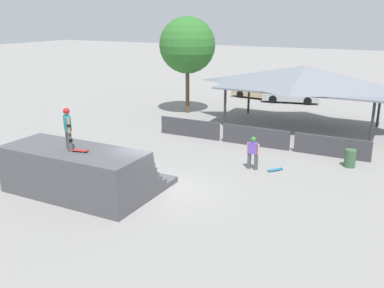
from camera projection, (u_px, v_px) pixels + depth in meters
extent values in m
plane|color=gray|center=(157.00, 192.00, 17.51)|extent=(160.00, 160.00, 0.00)
cube|color=#4C4C51|center=(92.00, 184.00, 18.00)|extent=(5.93, 4.25, 0.24)
cube|color=#4C4C51|center=(84.00, 182.00, 17.54)|extent=(5.93, 3.32, 0.24)
cube|color=#4C4C51|center=(81.00, 178.00, 17.32)|extent=(5.93, 2.99, 0.24)
cube|color=#4C4C51|center=(78.00, 173.00, 17.16)|extent=(5.93, 2.76, 0.24)
cube|color=#4C4C51|center=(77.00, 168.00, 17.02)|extent=(5.93, 2.59, 0.24)
cube|color=#4C4C51|center=(75.00, 163.00, 16.90)|extent=(5.93, 2.48, 0.24)
cube|color=#4C4C51|center=(74.00, 158.00, 16.79)|extent=(5.93, 2.40, 0.24)
cube|color=#4C4C51|center=(73.00, 152.00, 16.71)|extent=(5.93, 2.35, 0.24)
cylinder|color=silver|center=(92.00, 143.00, 17.67)|extent=(5.81, 0.07, 0.07)
cube|color=#4C4C51|center=(70.00, 141.00, 16.30)|extent=(0.21, 0.21, 0.80)
cube|color=black|center=(70.00, 140.00, 16.30)|extent=(0.23, 0.22, 0.12)
cube|color=#4C4C51|center=(68.00, 139.00, 16.61)|extent=(0.21, 0.21, 0.80)
cube|color=black|center=(69.00, 138.00, 16.61)|extent=(0.23, 0.22, 0.12)
cube|color=teal|center=(67.00, 123.00, 16.26)|extent=(0.48, 0.44, 0.57)
cylinder|color=#A87A5B|center=(69.00, 126.00, 16.04)|extent=(0.15, 0.15, 0.57)
cylinder|color=black|center=(69.00, 125.00, 16.03)|extent=(0.23, 0.23, 0.08)
cylinder|color=#A87A5B|center=(66.00, 122.00, 16.50)|extent=(0.15, 0.15, 0.57)
cylinder|color=black|center=(66.00, 122.00, 16.50)|extent=(0.23, 0.23, 0.08)
sphere|color=#A87A5B|center=(66.00, 112.00, 16.13)|extent=(0.22, 0.22, 0.22)
sphere|color=#B21919|center=(66.00, 111.00, 16.12)|extent=(0.25, 0.25, 0.25)
cylinder|color=green|center=(85.00, 151.00, 16.37)|extent=(0.06, 0.04, 0.05)
cylinder|color=green|center=(83.00, 152.00, 16.24)|extent=(0.06, 0.04, 0.05)
cylinder|color=green|center=(74.00, 150.00, 16.50)|extent=(0.06, 0.04, 0.05)
cylinder|color=green|center=(72.00, 151.00, 16.37)|extent=(0.06, 0.04, 0.05)
cube|color=#B22323|center=(78.00, 150.00, 16.36)|extent=(0.81, 0.35, 0.02)
cube|color=#B22323|center=(87.00, 151.00, 16.26)|extent=(0.13, 0.21, 0.02)
cube|color=#4C4C51|center=(249.00, 161.00, 20.03)|extent=(0.14, 0.14, 0.76)
cube|color=#4C4C51|center=(256.00, 162.00, 19.88)|extent=(0.14, 0.14, 0.76)
cube|color=#6B4CB7|center=(253.00, 148.00, 19.76)|extent=(0.41, 0.21, 0.54)
cylinder|color=tan|center=(248.00, 148.00, 19.89)|extent=(0.10, 0.10, 0.54)
cylinder|color=tan|center=(258.00, 150.00, 19.66)|extent=(0.10, 0.10, 0.54)
sphere|color=tan|center=(254.00, 140.00, 19.65)|extent=(0.21, 0.21, 0.21)
sphere|color=#337F33|center=(254.00, 139.00, 19.64)|extent=(0.23, 0.23, 0.23)
cylinder|color=silver|center=(278.00, 169.00, 19.97)|extent=(0.06, 0.06, 0.05)
cylinder|color=silver|center=(280.00, 170.00, 19.85)|extent=(0.06, 0.06, 0.05)
cylinder|color=silver|center=(270.00, 170.00, 19.79)|extent=(0.06, 0.06, 0.05)
cylinder|color=silver|center=(272.00, 171.00, 19.67)|extent=(0.06, 0.06, 0.05)
cube|color=teal|center=(275.00, 170.00, 19.81)|extent=(0.63, 0.70, 0.02)
cube|color=teal|center=(281.00, 168.00, 19.94)|extent=(0.21, 0.20, 0.02)
cube|color=#3D3D42|center=(190.00, 128.00, 25.22)|extent=(3.82, 0.12, 1.05)
cube|color=#3D3D42|center=(255.00, 137.00, 23.44)|extent=(3.82, 0.12, 1.05)
cube|color=#3D3D42|center=(332.00, 147.00, 21.66)|extent=(3.82, 0.12, 1.05)
cylinder|color=#2D2D33|center=(225.00, 108.00, 27.32)|extent=(0.16, 0.16, 2.45)
cylinder|color=#2D2D33|center=(372.00, 123.00, 23.47)|extent=(0.16, 0.16, 2.45)
cylinder|color=#2D2D33|center=(249.00, 96.00, 31.07)|extent=(0.16, 0.16, 2.45)
cylinder|color=#2D2D33|center=(379.00, 108.00, 27.22)|extent=(0.16, 0.16, 2.45)
cube|color=slate|center=(303.00, 88.00, 26.90)|extent=(10.33, 5.18, 0.10)
pyramid|color=slate|center=(304.00, 76.00, 26.68)|extent=(10.12, 5.08, 1.37)
cylinder|color=brown|center=(187.00, 89.00, 31.08)|extent=(0.28, 0.28, 3.43)
sphere|color=#2D6B28|center=(187.00, 45.00, 30.16)|extent=(3.98, 3.98, 3.98)
cylinder|color=#385B3D|center=(350.00, 158.00, 20.23)|extent=(0.52, 0.52, 0.85)
cube|color=tan|center=(259.00, 92.00, 36.85)|extent=(4.68, 2.28, 0.62)
cube|color=#283342|center=(258.00, 86.00, 36.76)|extent=(2.25, 1.69, 0.46)
cube|color=tan|center=(258.00, 83.00, 36.69)|extent=(2.16, 1.64, 0.04)
cylinder|color=black|center=(277.00, 95.00, 36.75)|extent=(0.66, 0.28, 0.64)
cylinder|color=black|center=(269.00, 97.00, 35.54)|extent=(0.66, 0.28, 0.64)
cylinder|color=black|center=(249.00, 92.00, 38.26)|extent=(0.66, 0.28, 0.64)
cylinder|color=black|center=(240.00, 94.00, 37.04)|extent=(0.66, 0.28, 0.64)
cube|color=#A8AAAF|center=(291.00, 96.00, 35.08)|extent=(4.73, 2.49, 0.62)
cube|color=#283342|center=(290.00, 90.00, 34.96)|extent=(2.32, 1.76, 0.46)
cube|color=#A8AAAF|center=(290.00, 87.00, 34.89)|extent=(2.22, 1.71, 0.04)
cylinder|color=black|center=(308.00, 98.00, 35.45)|extent=(0.67, 0.32, 0.64)
cylinder|color=black|center=(308.00, 101.00, 34.09)|extent=(0.67, 0.32, 0.64)
cylinder|color=black|center=(275.00, 96.00, 36.17)|extent=(0.67, 0.32, 0.64)
cylinder|color=black|center=(273.00, 99.00, 34.81)|extent=(0.67, 0.32, 0.64)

